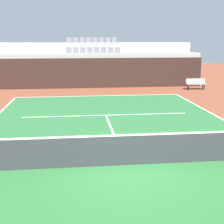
# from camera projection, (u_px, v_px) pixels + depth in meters

# --- Properties ---
(ground_plane) EXTENTS (80.00, 80.00, 0.00)m
(ground_plane) POSITION_uv_depth(u_px,v_px,m) (126.00, 165.00, 9.36)
(ground_plane) COLOR brown
(court_surface) EXTENTS (11.00, 24.00, 0.01)m
(court_surface) POSITION_uv_depth(u_px,v_px,m) (126.00, 165.00, 9.36)
(court_surface) COLOR #2D7238
(court_surface) RESTS_ON ground_plane
(baseline_far) EXTENTS (11.00, 0.10, 0.00)m
(baseline_far) POSITION_uv_depth(u_px,v_px,m) (98.00, 96.00, 20.92)
(baseline_far) COLOR white
(baseline_far) RESTS_ON court_surface
(service_line_far) EXTENTS (8.26, 0.10, 0.00)m
(service_line_far) POSITION_uv_depth(u_px,v_px,m) (106.00, 115.00, 15.55)
(service_line_far) COLOR white
(service_line_far) RESTS_ON court_surface
(centre_service_line) EXTENTS (0.10, 6.40, 0.00)m
(centre_service_line) POSITION_uv_depth(u_px,v_px,m) (113.00, 134.00, 12.45)
(centre_service_line) COLOR white
(centre_service_line) RESTS_ON court_surface
(back_wall) EXTENTS (17.27, 0.30, 2.32)m
(back_wall) POSITION_uv_depth(u_px,v_px,m) (95.00, 73.00, 24.32)
(back_wall) COLOR black
(back_wall) RESTS_ON ground_plane
(stands_tier_lower) EXTENTS (17.27, 2.40, 2.68)m
(stands_tier_lower) POSITION_uv_depth(u_px,v_px,m) (94.00, 69.00, 25.58)
(stands_tier_lower) COLOR #9E9E99
(stands_tier_lower) RESTS_ON ground_plane
(stands_tier_upper) EXTENTS (17.27, 2.40, 3.50)m
(stands_tier_upper) POSITION_uv_depth(u_px,v_px,m) (92.00, 62.00, 27.81)
(stands_tier_upper) COLOR #9E9E99
(stands_tier_upper) RESTS_ON ground_plane
(seating_row_lower) EXTENTS (4.46, 0.44, 0.44)m
(seating_row_lower) POSITION_uv_depth(u_px,v_px,m) (93.00, 51.00, 25.34)
(seating_row_lower) COLOR slate
(seating_row_lower) RESTS_ON stands_tier_lower
(seating_row_upper) EXTENTS (4.46, 0.44, 0.44)m
(seating_row_upper) POSITION_uv_depth(u_px,v_px,m) (92.00, 41.00, 27.48)
(seating_row_upper) COLOR slate
(seating_row_upper) RESTS_ON stands_tier_upper
(tennis_net) EXTENTS (11.08, 0.08, 1.07)m
(tennis_net) POSITION_uv_depth(u_px,v_px,m) (126.00, 149.00, 9.25)
(tennis_net) COLOR black
(tennis_net) RESTS_ON court_surface
(player_bench) EXTENTS (1.50, 0.40, 0.85)m
(player_bench) POSITION_uv_depth(u_px,v_px,m) (196.00, 83.00, 23.49)
(player_bench) COLOR #99999E
(player_bench) RESTS_ON ground_plane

